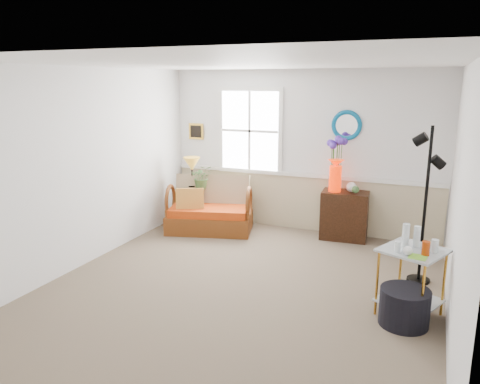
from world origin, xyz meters
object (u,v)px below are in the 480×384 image
at_px(loveseat, 210,205).
at_px(cabinet, 344,215).
at_px(floor_lamp, 425,206).
at_px(lamp_stand, 194,207).
at_px(side_table, 410,283).
at_px(ottoman, 404,307).

relative_size(loveseat, cabinet, 1.79).
relative_size(loveseat, floor_lamp, 0.71).
relative_size(cabinet, floor_lamp, 0.39).
bearing_deg(floor_lamp, loveseat, 175.17).
height_order(lamp_stand, side_table, side_table).
bearing_deg(cabinet, ottoman, -70.74).
height_order(loveseat, lamp_stand, loveseat).
distance_m(lamp_stand, side_table, 4.08).
xyz_separation_m(lamp_stand, cabinet, (2.49, 0.30, 0.05)).
bearing_deg(lamp_stand, loveseat, -24.88).
xyz_separation_m(cabinet, side_table, (1.10, -2.23, -0.01)).
height_order(cabinet, side_table, cabinet).
height_order(lamp_stand, ottoman, lamp_stand).
xyz_separation_m(side_table, floor_lamp, (0.06, 0.96, 0.59)).
height_order(loveseat, cabinet, loveseat).
relative_size(floor_lamp, ottoman, 3.86).
relative_size(loveseat, lamp_stand, 2.09).
xyz_separation_m(lamp_stand, side_table, (3.59, -1.93, 0.04)).
bearing_deg(side_table, ottoman, -97.70).
bearing_deg(cabinet, side_table, -67.95).
bearing_deg(ottoman, loveseat, 148.07).
xyz_separation_m(loveseat, lamp_stand, (-0.38, 0.18, -0.12)).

